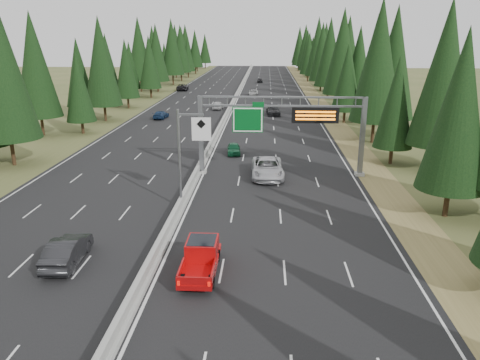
% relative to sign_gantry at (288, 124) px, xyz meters
% --- Properties ---
extents(road, '(32.00, 260.00, 0.08)m').
position_rel_sign_gantry_xyz_m(road, '(-8.92, 45.12, -5.23)').
color(road, black).
rests_on(road, ground).
extents(shoulder_right, '(3.60, 260.00, 0.06)m').
position_rel_sign_gantry_xyz_m(shoulder_right, '(8.88, 45.12, -5.24)').
color(shoulder_right, olive).
rests_on(shoulder_right, ground).
extents(shoulder_left, '(3.60, 260.00, 0.06)m').
position_rel_sign_gantry_xyz_m(shoulder_left, '(-26.72, 45.12, -5.24)').
color(shoulder_left, '#485527').
rests_on(shoulder_left, ground).
extents(median_barrier, '(0.70, 260.00, 0.85)m').
position_rel_sign_gantry_xyz_m(median_barrier, '(-8.92, 45.12, -4.85)').
color(median_barrier, gray).
rests_on(median_barrier, road).
extents(sign_gantry, '(16.75, 0.98, 7.80)m').
position_rel_sign_gantry_xyz_m(sign_gantry, '(0.00, 0.00, 0.00)').
color(sign_gantry, slate).
rests_on(sign_gantry, road).
extents(hov_sign_pole, '(2.80, 0.50, 8.00)m').
position_rel_sign_gantry_xyz_m(hov_sign_pole, '(-8.33, -9.92, -0.54)').
color(hov_sign_pole, slate).
rests_on(hov_sign_pole, road).
extents(tree_row_right, '(11.38, 242.65, 18.39)m').
position_rel_sign_gantry_xyz_m(tree_row_right, '(13.22, 45.17, 4.06)').
color(tree_row_right, black).
rests_on(tree_row_right, ground).
extents(tree_row_left, '(11.69, 245.49, 18.45)m').
position_rel_sign_gantry_xyz_m(tree_row_left, '(-30.83, 34.99, 3.98)').
color(tree_row_left, black).
rests_on(tree_row_left, ground).
extents(silver_minivan, '(3.32, 6.74, 1.84)m').
position_rel_sign_gantry_xyz_m(silver_minivan, '(-1.94, -0.88, -4.27)').
color(silver_minivan, '#BABBC0').
rests_on(silver_minivan, road).
extents(red_pickup, '(1.93, 5.39, 1.76)m').
position_rel_sign_gantry_xyz_m(red_pickup, '(-5.86, -20.31, -4.22)').
color(red_pickup, black).
rests_on(red_pickup, road).
extents(car_ahead_green, '(1.82, 3.87, 1.28)m').
position_rel_sign_gantry_xyz_m(car_ahead_green, '(-5.87, 8.27, -4.55)').
color(car_ahead_green, '#16633A').
rests_on(car_ahead_green, road).
extents(car_ahead_dkred, '(1.81, 4.36, 1.40)m').
position_rel_sign_gantry_xyz_m(car_ahead_dkred, '(4.18, 37.53, -4.49)').
color(car_ahead_dkred, '#5E0D16').
rests_on(car_ahead_dkred, road).
extents(car_ahead_dkgrey, '(2.61, 5.59, 1.58)m').
position_rel_sign_gantry_xyz_m(car_ahead_dkgrey, '(-0.86, 37.07, -4.40)').
color(car_ahead_dkgrey, black).
rests_on(car_ahead_dkgrey, road).
extents(car_ahead_white, '(2.19, 4.63, 1.28)m').
position_rel_sign_gantry_xyz_m(car_ahead_white, '(-5.11, 64.66, -4.55)').
color(car_ahead_white, silver).
rests_on(car_ahead_white, road).
extents(car_ahead_far, '(1.70, 3.84, 1.28)m').
position_rel_sign_gantry_xyz_m(car_ahead_far, '(-4.03, 96.22, -4.55)').
color(car_ahead_far, black).
rests_on(car_ahead_far, road).
extents(car_onc_near, '(2.02, 5.06, 1.64)m').
position_rel_sign_gantry_xyz_m(car_onc_near, '(-14.20, -19.88, -4.37)').
color(car_onc_near, black).
rests_on(car_onc_near, road).
extents(car_onc_blue, '(2.16, 4.58, 1.29)m').
position_rel_sign_gantry_xyz_m(car_onc_blue, '(-19.79, 32.14, -4.54)').
color(car_onc_blue, navy).
rests_on(car_onc_blue, road).
extents(car_onc_white, '(2.09, 4.53, 1.50)m').
position_rel_sign_gantry_xyz_m(car_onc_white, '(-11.22, 43.06, -4.44)').
color(car_onc_white, '#BABABA').
rests_on(car_onc_white, road).
extents(car_onc_far, '(3.16, 6.07, 1.63)m').
position_rel_sign_gantry_xyz_m(car_onc_far, '(-23.42, 74.28, -4.37)').
color(car_onc_far, black).
rests_on(car_onc_far, road).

